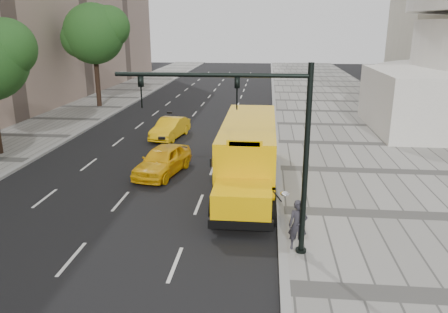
# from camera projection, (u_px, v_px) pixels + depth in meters

# --- Properties ---
(ground) EXTENTS (140.00, 140.00, 0.00)m
(ground) POSITION_uv_depth(u_px,v_px,m) (168.00, 167.00, 23.94)
(ground) COLOR black
(ground) RESTS_ON ground
(sidewalk_museum) EXTENTS (12.00, 140.00, 0.15)m
(sidewalk_museum) POSITION_uv_depth(u_px,v_px,m) (393.00, 173.00, 22.78)
(sidewalk_museum) COLOR gray
(sidewalk_museum) RESTS_ON ground
(curb_museum) EXTENTS (0.30, 140.00, 0.15)m
(curb_museum) POSITION_uv_depth(u_px,v_px,m) (278.00, 169.00, 23.35)
(curb_museum) COLOR gray
(curb_museum) RESTS_ON ground
(curb_far) EXTENTS (0.30, 140.00, 0.15)m
(curb_far) POSITION_uv_depth(u_px,v_px,m) (29.00, 161.00, 24.68)
(curb_far) COLOR gray
(curb_far) RESTS_ON ground
(tree_c) EXTENTS (6.10, 5.42, 9.45)m
(tree_c) POSITION_uv_depth(u_px,v_px,m) (95.00, 33.00, 39.48)
(tree_c) COLOR black
(tree_c) RESTS_ON ground
(school_bus) EXTENTS (2.96, 11.56, 3.19)m
(school_bus) POSITION_uv_depth(u_px,v_px,m) (249.00, 147.00, 21.21)
(school_bus) COLOR #FFBD04
(school_bus) RESTS_ON ground
(taxi_near) EXTENTS (2.66, 4.67, 1.50)m
(taxi_near) POSITION_uv_depth(u_px,v_px,m) (163.00, 160.00, 22.58)
(taxi_near) COLOR yellow
(taxi_near) RESTS_ON ground
(taxi_far) EXTENTS (2.17, 4.38, 1.38)m
(taxi_far) POSITION_uv_depth(u_px,v_px,m) (170.00, 128.00, 29.92)
(taxi_far) COLOR yellow
(taxi_far) RESTS_ON ground
(pedestrian) EXTENTS (0.65, 0.44, 1.74)m
(pedestrian) POSITION_uv_depth(u_px,v_px,m) (298.00, 225.00, 14.63)
(pedestrian) COLOR #302E36
(pedestrian) RESTS_ON sidewalk_museum
(traffic_signal) EXTENTS (6.18, 0.36, 6.40)m
(traffic_signal) POSITION_uv_depth(u_px,v_px,m) (262.00, 137.00, 13.68)
(traffic_signal) COLOR black
(traffic_signal) RESTS_ON ground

